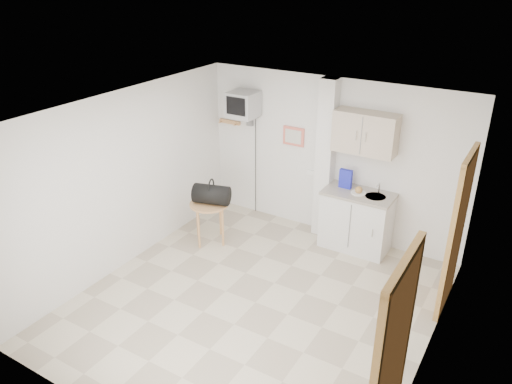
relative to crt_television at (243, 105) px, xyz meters
The scene contains 7 objects.
ground 3.15m from the crt_television, 54.36° to the right, with size 4.50×4.50×0.00m, color beige.
room_envelope 2.60m from the crt_television, 48.84° to the right, with size 4.24×4.54×2.55m.
kitchenette 2.32m from the crt_television, ahead, with size 1.03×0.58×2.10m.
crt_television is the anchor object (origin of this frame).
round_table 1.72m from the crt_television, 88.47° to the right, with size 0.59×0.59×0.66m.
duffel_bag 1.52m from the crt_television, 86.18° to the right, with size 0.60×0.43×0.40m.
water_bottle 4.25m from the crt_television, 33.19° to the right, with size 0.12×0.12×0.36m.
Camera 1 is at (2.72, -4.48, 4.00)m, focal length 35.00 mm.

